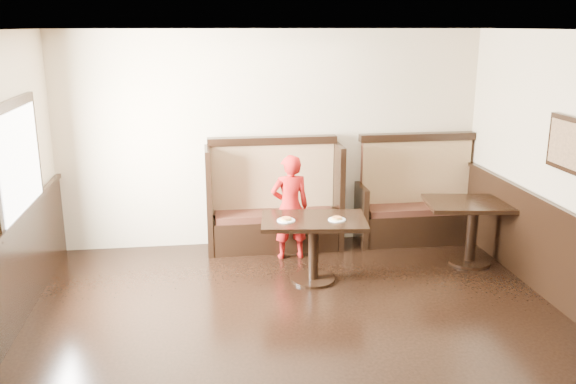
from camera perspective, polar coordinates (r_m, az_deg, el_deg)
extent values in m
plane|color=#C5AD8F|center=(7.97, -1.53, 4.93)|extent=(5.50, 0.00, 5.50)
plane|color=white|center=(4.38, 3.65, 14.78)|extent=(7.00, 7.00, 0.00)
cube|color=black|center=(6.59, -24.04, 2.71)|extent=(0.05, 1.50, 1.20)
cube|color=white|center=(6.58, -23.79, 2.72)|extent=(0.01, 1.30, 1.00)
cube|color=black|center=(6.65, 24.84, 4.05)|extent=(0.04, 0.70, 0.55)
cube|color=olive|center=(6.64, 24.66, 4.05)|extent=(0.01, 0.60, 0.45)
cube|color=black|center=(8.01, -1.25, -3.83)|extent=(1.60, 0.50, 0.42)
cube|color=#391B12|center=(7.93, -1.26, -2.13)|extent=(1.54, 0.46, 0.09)
cube|color=#48130E|center=(8.01, -1.45, 1.32)|extent=(1.60, 0.12, 0.92)
cube|color=black|center=(7.90, -1.47, 4.84)|extent=(1.68, 0.16, 0.10)
cube|color=black|center=(7.91, -7.40, -0.63)|extent=(0.07, 0.72, 1.36)
cube|color=black|center=(8.10, 4.57, -0.18)|extent=(0.07, 0.72, 1.36)
cube|color=black|center=(8.44, 12.03, -3.15)|extent=(1.50, 0.50, 0.42)
cube|color=#391B12|center=(8.37, 12.13, -1.53)|extent=(1.44, 0.46, 0.09)
cube|color=#48130E|center=(8.45, 11.82, 1.74)|extent=(1.50, 0.12, 0.92)
cube|color=black|center=(8.35, 12.00, 5.08)|extent=(1.58, 0.16, 0.10)
cube|color=black|center=(8.25, 6.70, -1.97)|extent=(0.07, 0.72, 0.80)
cube|color=black|center=(8.77, 16.75, -1.48)|extent=(0.07, 0.72, 0.80)
cube|color=black|center=(6.85, 2.42, -2.71)|extent=(1.25, 0.87, 0.05)
cylinder|color=black|center=(6.97, 2.39, -5.60)|extent=(0.12, 0.12, 0.68)
cylinder|color=black|center=(7.10, 2.36, -8.14)|extent=(0.51, 0.51, 0.03)
cube|color=black|center=(7.70, 16.97, -1.06)|extent=(1.21, 0.88, 0.05)
cylinder|color=black|center=(7.81, 16.75, -3.79)|extent=(0.12, 0.12, 0.71)
cylinder|color=black|center=(7.93, 16.56, -6.20)|extent=(0.53, 0.53, 0.03)
imported|color=#AB1312|center=(7.55, 0.19, -1.42)|extent=(0.51, 0.36, 1.32)
cylinder|color=white|center=(6.76, -0.18, -2.66)|extent=(0.20, 0.20, 0.01)
cylinder|color=tan|center=(6.76, -0.18, -2.55)|extent=(0.12, 0.12, 0.02)
cylinder|color=#EABA54|center=(6.75, -0.18, -2.45)|extent=(0.11, 0.11, 0.01)
cylinder|color=white|center=(6.81, 4.60, -2.58)|extent=(0.20, 0.20, 0.01)
cylinder|color=tan|center=(6.80, 4.60, -2.47)|extent=(0.12, 0.12, 0.02)
cylinder|color=#EABA54|center=(6.80, 4.60, -2.38)|extent=(0.10, 0.10, 0.01)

